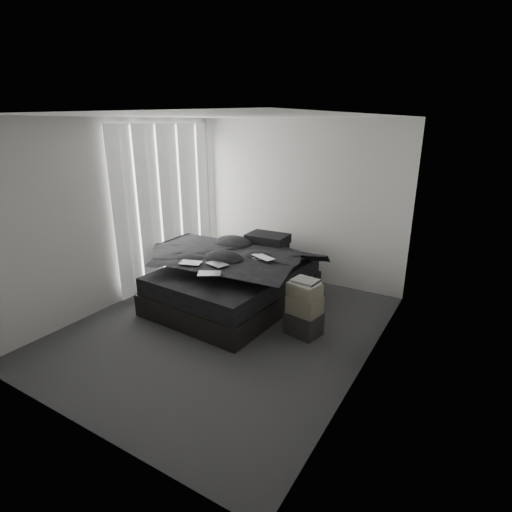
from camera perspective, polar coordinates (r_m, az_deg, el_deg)
The scene contains 25 objects.
floor at distance 5.29m, azimuth -4.52°, elevation -10.13°, with size 3.60×4.20×0.01m, color #323134.
ceiling at distance 4.64m, azimuth -5.37°, elevation 19.31°, with size 3.60×4.20×0.01m, color white.
wall_back at distance 6.58m, azimuth 5.87°, elevation 7.67°, with size 3.60×0.01×2.60m, color silver.
wall_front at distance 3.42m, azimuth -25.87°, elevation -4.61°, with size 3.60×0.01×2.60m, color silver.
wall_left at distance 6.01m, azimuth -19.10°, elevation 5.70°, with size 0.01×4.20×2.60m, color silver.
wall_right at distance 4.06m, azimuth 16.24°, elevation 0.10°, with size 0.01×4.20×2.60m, color silver.
window_left at distance 6.58m, azimuth -13.09°, elevation 7.75°, with size 0.02×2.00×2.30m, color white.
curtain_left at distance 6.56m, azimuth -12.72°, elevation 7.12°, with size 0.06×2.12×2.48m, color white.
bed at distance 5.92m, azimuth -3.07°, elevation -5.15°, with size 1.71×2.26×0.31m, color black.
mattress at distance 5.82m, azimuth -3.12°, elevation -2.68°, with size 1.65×2.20×0.24m, color black.
duvet at distance 5.69m, azimuth -3.49°, elevation -0.47°, with size 1.67×1.93×0.26m, color black.
pillow_lower at distance 6.46m, azimuth 1.19°, elevation 1.40°, with size 0.68×0.46×0.15m, color black.
pillow_upper at distance 6.36m, azimuth 1.67°, elevation 2.51°, with size 0.64×0.44×0.14m, color black.
laptop at distance 5.49m, azimuth 0.62°, elevation 0.47°, with size 0.36×0.23×0.03m, color silver.
comic_a at distance 5.42m, azimuth -9.37°, elevation -0.14°, with size 0.29×0.19×0.01m, color black.
comic_b at distance 5.33m, azimuth -5.58°, elevation -0.25°, with size 0.29×0.19×0.01m, color black.
comic_c at distance 5.00m, azimuth -6.73°, elevation -1.48°, with size 0.29×0.19×0.01m, color black.
side_stand at distance 6.42m, azimuth -7.23°, elevation -1.64°, with size 0.36×0.36×0.66m, color black.
papers at distance 6.30m, azimuth -7.31°, elevation 1.20°, with size 0.25×0.19×0.01m, color white.
floor_books at distance 6.31m, azimuth -10.05°, elevation -4.72°, with size 0.13×0.19×0.13m, color black.
box_lower at distance 5.09m, azimuth 6.81°, elevation -9.50°, with size 0.40×0.32×0.30m, color black.
box_mid at distance 4.97m, azimuth 6.95°, elevation -6.89°, with size 0.38×0.30×0.23m, color #5B5848.
box_upper at distance 4.90m, azimuth 6.93°, elevation -4.76°, with size 0.36×0.29×0.16m, color #5B5848.
art_book_white at distance 4.86m, azimuth 7.06°, elevation -3.77°, with size 0.31×0.25×0.03m, color silver.
art_book_snake at distance 4.84m, azimuth 7.09°, elevation -3.51°, with size 0.30×0.24×0.03m, color silver.
Camera 1 is at (2.72, -3.76, 2.54)m, focal length 28.00 mm.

